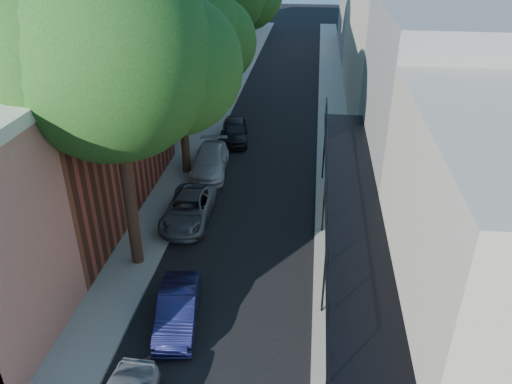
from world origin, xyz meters
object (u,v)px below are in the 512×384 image
(oak_mid, at_px, (187,35))
(parked_car_b, at_px, (178,309))
(oak_near, at_px, (126,59))
(parked_car_d, at_px, (210,161))
(parked_car_c, at_px, (189,209))
(parked_car_e, at_px, (235,131))

(oak_mid, bearing_deg, parked_car_b, -79.82)
(oak_near, relative_size, parked_car_d, 2.63)
(parked_car_c, bearing_deg, oak_near, -105.34)
(parked_car_c, bearing_deg, parked_car_b, -80.12)
(parked_car_d, xyz_separation_m, parked_car_e, (0.63, 4.38, 0.02))
(parked_car_b, bearing_deg, oak_mid, 92.27)
(parked_car_c, height_order, parked_car_d, parked_car_d)
(parked_car_b, bearing_deg, parked_car_e, 84.18)
(oak_near, xyz_separation_m, parked_car_c, (0.81, 3.06, -7.29))
(oak_near, bearing_deg, parked_car_b, -58.97)
(parked_car_d, relative_size, parked_car_e, 1.14)
(oak_near, height_order, parked_car_d, oak_near)
(oak_mid, bearing_deg, oak_near, -89.63)
(oak_mid, distance_m, parked_car_b, 13.13)
(parked_car_b, distance_m, parked_car_c, 6.43)
(parked_car_b, distance_m, parked_car_d, 11.32)
(oak_mid, height_order, parked_car_d, oak_mid)
(parked_car_e, bearing_deg, oak_near, -104.39)
(parked_car_d, bearing_deg, oak_near, -100.04)
(parked_car_b, height_order, parked_car_c, parked_car_c)
(oak_near, distance_m, parked_car_b, 8.24)
(parked_car_b, relative_size, parked_car_d, 0.81)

